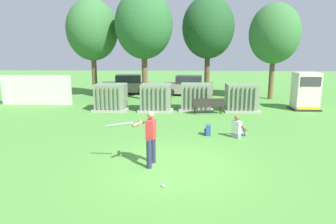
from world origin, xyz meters
name	(u,v)px	position (x,y,z in m)	size (l,w,h in m)	color
ground_plane	(171,165)	(0.00, 0.00, 0.00)	(96.00, 96.00, 0.00)	#51933D
fence_panel	(36,90)	(-9.46, 10.50, 1.00)	(4.80, 0.12, 2.00)	beige
transformer_west	(111,97)	(-3.97, 8.82, 0.79)	(2.10, 1.70, 1.62)	#9E9B93
transformer_mid_west	(156,98)	(-1.21, 8.83, 0.79)	(2.10, 1.70, 1.62)	#9E9B93
transformer_mid_east	(196,97)	(1.22, 9.20, 0.79)	(2.10, 1.70, 1.62)	#9E9B93
transformer_east	(241,98)	(3.95, 8.99, 0.79)	(2.10, 1.70, 1.62)	#9E9B93
generator_enclosure	(306,91)	(7.96, 9.49, 1.14)	(1.60, 1.40, 2.30)	#262626
park_bench	(208,105)	(1.88, 7.92, 0.54)	(1.84, 0.67, 0.92)	#2D2823
batter	(149,135)	(-0.68, -0.02, 0.98)	(1.62, 0.74, 1.74)	#282D4C
sports_ball	(163,186)	(-0.15, -1.55, 0.04)	(0.09, 0.09, 0.09)	white
seated_spectator	(238,129)	(2.69, 3.22, 0.38)	(0.74, 0.74, 0.96)	gray
backpack	(208,130)	(1.46, 3.47, 0.21)	(0.27, 0.33, 0.44)	#264C8C
tree_left	(92,30)	(-6.59, 14.39, 5.17)	(3.94, 3.94, 7.53)	brown
tree_center_left	(144,25)	(-2.41, 13.05, 5.44)	(4.15, 4.15, 7.92)	brown
tree_center_right	(208,28)	(2.41, 15.48, 5.41)	(4.12, 4.12, 7.88)	brown
tree_right	(274,34)	(7.11, 13.74, 4.81)	(3.67, 3.67, 7.02)	brown
parked_car_leftmost	(127,85)	(-4.30, 16.09, 0.75)	(4.38, 2.32, 1.62)	gray
parked_car_left_of_center	(188,86)	(0.84, 15.51, 0.75)	(4.32, 2.16, 1.62)	gray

